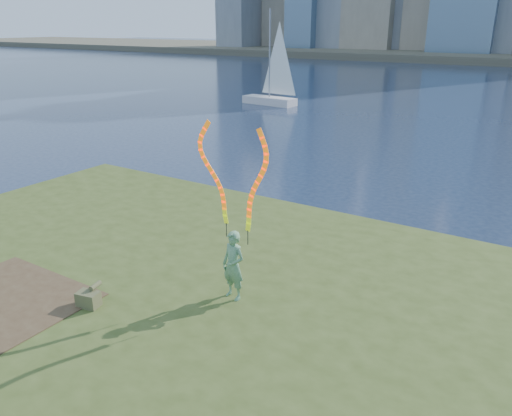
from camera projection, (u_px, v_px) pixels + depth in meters
The scene contains 5 objects.
ground at pixel (187, 300), 11.57m from camera, with size 320.00×320.00×0.00m, color #1A2741.
grassy_knoll at pixel (109, 337), 9.64m from camera, with size 20.00×18.00×0.80m.
woman_with_ribbons at pixel (234, 231), 9.65m from camera, with size 1.95×0.47×3.85m.
canvas_bag at pixel (89, 298), 9.78m from camera, with size 0.48×0.54×0.41m.
sailboat at pixel (272, 89), 38.69m from camera, with size 4.71×1.84×7.08m.
Camera 1 is at (6.78, -7.65, 6.04)m, focal length 35.00 mm.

